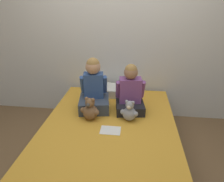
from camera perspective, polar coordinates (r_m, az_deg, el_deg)
name	(u,v)px	position (r m, az deg, el deg)	size (l,w,h in m)	color
ground_plane	(109,156)	(2.48, -0.73, -17.97)	(14.00, 14.00, 0.00)	brown
wall_behind_bed	(118,33)	(2.87, 1.84, 16.12)	(8.00, 0.06, 2.50)	silver
bed	(109,141)	(2.34, -0.76, -14.02)	(1.46, 1.89, 0.44)	#473828
child_on_left	(94,90)	(2.41, -5.21, 0.33)	(0.41, 0.41, 0.64)	#384251
child_on_right	(130,92)	(2.37, 5.23, -0.35)	(0.37, 0.34, 0.58)	black
teddy_bear_held_by_left_child	(90,110)	(2.25, -6.24, -5.43)	(0.22, 0.17, 0.27)	brown
teddy_bear_held_by_right_child	(129,112)	(2.23, 5.00, -5.96)	(0.20, 0.15, 0.24)	#939399
pillow_at_headboard	(116,91)	(2.84, 1.18, 0.13)	(0.59, 0.31, 0.11)	silver
sign_card	(110,130)	(2.11, -0.44, -11.15)	(0.21, 0.15, 0.00)	white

